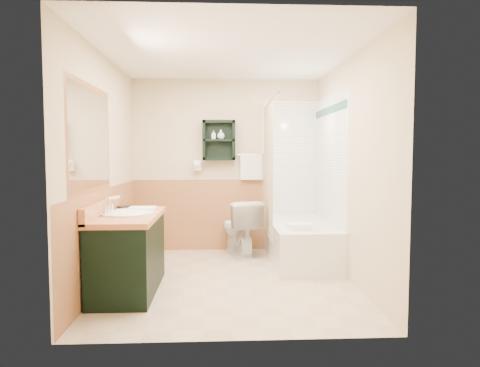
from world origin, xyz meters
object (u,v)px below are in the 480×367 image
wall_shelf (219,140)px  soap_bottle_a (214,137)px  soap_bottle_b (221,135)px  vanity_book (119,198)px  toilet (239,228)px  bathtub (301,243)px  vanity (128,253)px  hair_dryer (197,166)px

wall_shelf → soap_bottle_a: bearing=-176.0°
soap_bottle_b → vanity_book: bearing=-129.1°
vanity_book → soap_bottle_b: size_ratio=1.87×
toilet → vanity_book: size_ratio=3.08×
bathtub → vanity: bearing=-151.4°
hair_dryer → vanity: (-0.59, -1.75, -0.81)m
vanity → soap_bottle_b: 2.31m
vanity → toilet: bearing=51.5°
toilet → vanity_book: (-1.33, -1.08, 0.53)m
hair_dryer → vanity_book: bearing=-119.0°
wall_shelf → hair_dryer: 0.46m
toilet → vanity_book: 1.79m
wall_shelf → soap_bottle_a: size_ratio=4.57×
soap_bottle_b → wall_shelf: bearing=170.0°
hair_dryer → bathtub: bearing=-28.0°
wall_shelf → vanity: (-0.89, -1.73, -1.16)m
bathtub → soap_bottle_b: size_ratio=11.50×
hair_dryer → soap_bottle_b: size_ratio=1.84×
vanity_book → soap_bottle_b: soap_bottle_b is taller
bathtub → wall_shelf: bearing=146.4°
bathtub → vanity_book: 2.28m
hair_dryer → soap_bottle_a: (0.23, -0.03, 0.39)m
wall_shelf → hair_dryer: size_ratio=2.29×
vanity → soap_bottle_a: (0.82, 1.72, 1.21)m
wall_shelf → soap_bottle_b: bearing=-10.0°
hair_dryer → toilet: size_ratio=0.32×
vanity_book → soap_bottle_a: (0.99, 1.34, 0.70)m
bathtub → vanity_book: vanity_book is taller
toilet → soap_bottle_a: bearing=-55.7°
hair_dryer → toilet: (0.57, -0.29, -0.83)m
vanity → wall_shelf: bearing=62.6°
bathtub → soap_bottle_a: bearing=148.4°
vanity → bathtub: (1.92, 1.05, -0.14)m
hair_dryer → toilet: bearing=-27.2°
toilet → bathtub: bearing=133.3°
wall_shelf → toilet: wall_shelf is taller
wall_shelf → vanity_book: bearing=-128.2°
wall_shelf → vanity: wall_shelf is taller
vanity_book → soap_bottle_b: 1.87m
bathtub → toilet: (-0.76, 0.41, 0.12)m
wall_shelf → toilet: 1.24m
bathtub → vanity_book: (-2.08, -0.67, 0.65)m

